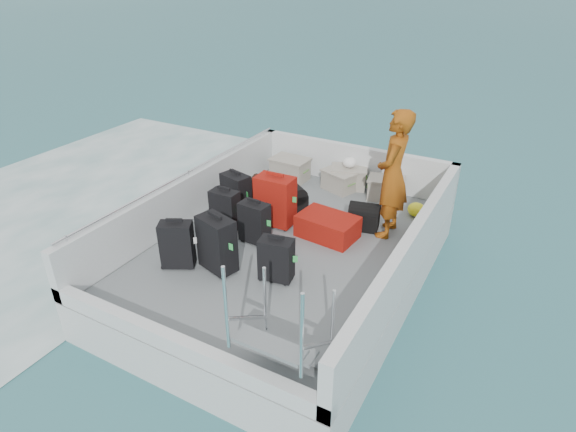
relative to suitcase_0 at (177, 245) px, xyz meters
The scene contains 23 objects.
ground 1.82m from the suitcase_0, 50.73° to the left, with size 160.00×160.00×0.00m, color #1A505C.
wake_foam 4.11m from the suitcase_0, 162.56° to the left, with size 10.00×10.00×0.00m, color white.
ferry_hull 1.68m from the suitcase_0, 50.73° to the left, with size 3.60×5.00×0.60m, color silver.
deck 1.59m from the suitcase_0, 50.73° to the left, with size 3.30×4.70×0.02m, color gray.
deck_fittings 1.59m from the suitcase_0, 33.51° to the left, with size 3.60×5.00×0.90m.
suitcase_0 is the anchor object (origin of this frame).
suitcase_1 1.12m from the suitcase_0, 92.20° to the left, with size 0.42×0.24×0.62m, color black.
suitcase_2 1.66m from the suitcase_0, 97.07° to the left, with size 0.45×0.27×0.65m, color black.
suitcase_3 0.54m from the suitcase_0, 21.69° to the left, with size 0.50×0.29×0.75m, color black.
suitcase_4 1.15m from the suitcase_0, 61.96° to the left, with size 0.41×0.24×0.61m, color black.
suitcase_5 1.70m from the suitcase_0, 71.93° to the left, with size 0.57×0.34×0.78m, color #9A180B.
suitcase_6 1.32m from the suitcase_0, 16.20° to the left, with size 0.42×0.25×0.58m, color black.
suitcase_8 2.16m from the suitcase_0, 50.15° to the left, with size 0.55×0.83×0.33m, color #9A180B.
duffel_0 2.27m from the suitcase_0, 90.26° to the left, with size 0.50×0.30×0.32m, color black, non-canonical shape.
duffel_1 2.29m from the suitcase_0, 76.23° to the left, with size 0.41×0.30×0.32m, color black, non-canonical shape.
duffel_2 2.77m from the suitcase_0, 50.71° to the left, with size 0.45×0.30×0.32m, color black, non-canonical shape.
crate_0 3.21m from the suitcase_0, 91.57° to the left, with size 0.63×0.43×0.38m, color #A79F91.
crate_1 3.34m from the suitcase_0, 74.64° to the left, with size 0.54×0.37×0.33m, color #A79F91.
crate_2 3.54m from the suitcase_0, 73.85° to the left, with size 0.58×0.40×0.35m, color #A79F91.
crate_3 3.70m from the suitcase_0, 62.46° to the left, with size 0.57×0.39×0.34m, color #A79F91.
yellow_bag 3.75m from the suitcase_0, 51.23° to the left, with size 0.28×0.26×0.22m, color yellow.
white_bag 3.54m from the suitcase_0, 73.85° to the left, with size 0.24×0.24×0.18m, color white.
passenger 3.09m from the suitcase_0, 45.96° to the left, with size 0.69×0.44×1.87m, color #CF6313.
Camera 1 is at (2.84, -5.14, 4.22)m, focal length 30.00 mm.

